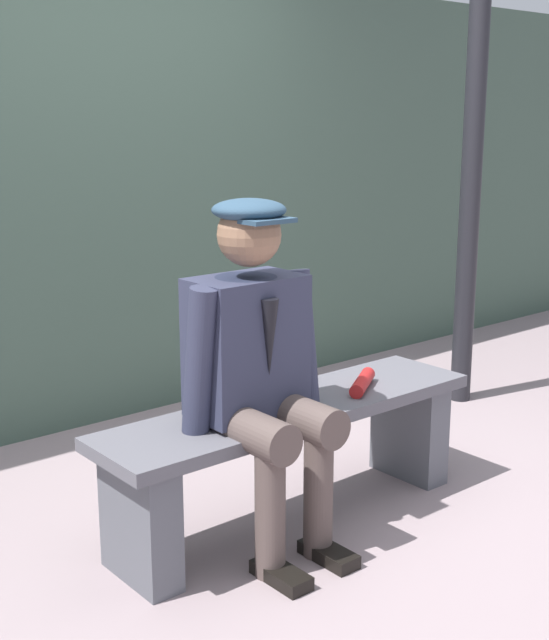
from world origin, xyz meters
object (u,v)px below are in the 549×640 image
Objects in this scene: rolled_magazine at (362,383)px; bench at (292,442)px; lamp_post at (479,38)px; seated_man at (258,358)px.

bench is at bearing -9.04° from rolled_magazine.
lamp_post is at bearing -157.55° from rolled_magazine.
lamp_post is (-1.75, -0.53, 1.66)m from bench.
lamp_post is (-1.98, -0.60, 1.26)m from seated_man.
seated_man is 2.42m from lamp_post.
lamp_post reaches higher than bench.
bench is 0.53× the size of lamp_post.
seated_man reaches higher than rolled_magazine.
rolled_magazine is at bearing 22.45° from lamp_post.
bench is at bearing 16.85° from lamp_post.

